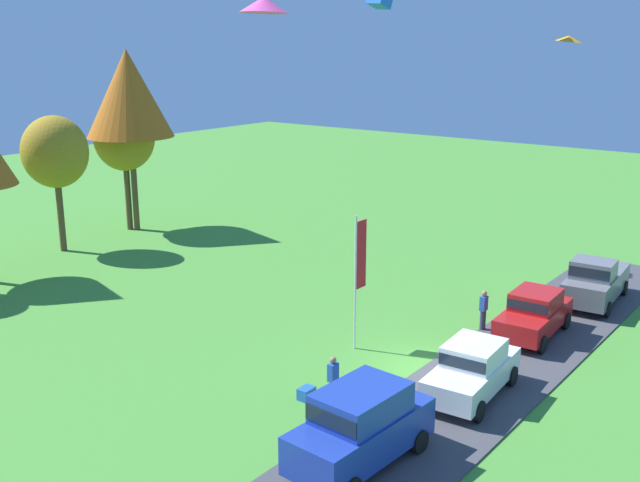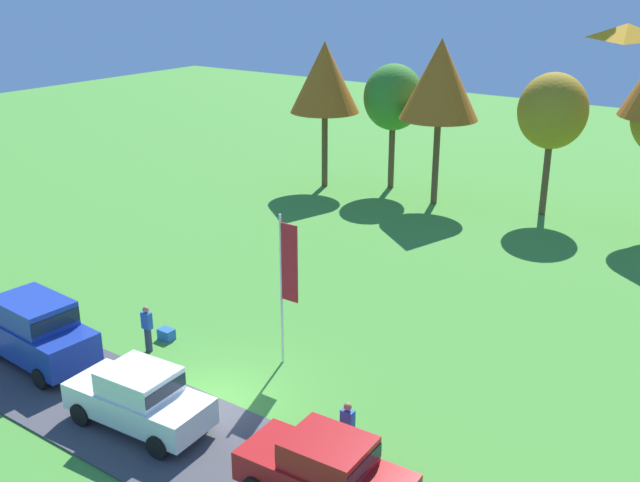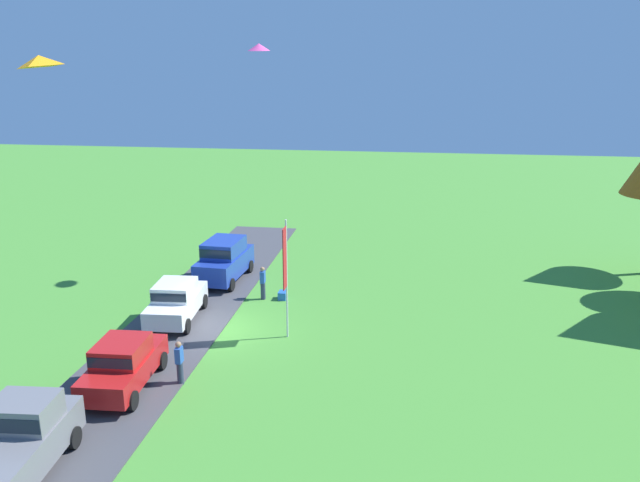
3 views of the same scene
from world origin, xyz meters
name	(u,v)px [view 2 (image 2 of 3)]	position (x,y,z in m)	size (l,w,h in m)	color
ground_plane	(219,401)	(0.00, 0.00, 0.00)	(120.00, 120.00, 0.00)	#478E33
pavement_strip	(168,433)	(0.00, -2.12, 0.03)	(36.00, 4.40, 0.06)	#424247
car_suv_far_end	(36,328)	(-6.53, -1.73, 1.30)	(4.71, 2.27, 2.28)	#1E389E
car_sedan_by_flagpole	(139,396)	(-0.87, -2.31, 1.04)	(4.52, 2.21, 1.84)	white
car_sedan_mid_row	(326,469)	(5.40, -1.91, 1.04)	(4.49, 2.13, 1.84)	red
person_on_lawn	(347,430)	(4.77, -0.03, 0.88)	(0.36, 0.24, 1.71)	#2D334C
person_beside_suv	(147,328)	(-4.16, 0.97, 0.88)	(0.36, 0.24, 1.71)	#2D334C
tree_right_of_center	(325,78)	(-11.29, 21.63, 6.53)	(4.08, 4.08, 8.61)	brown
tree_left_of_center	(393,98)	(-7.85, 23.70, 5.42)	(3.49, 3.49, 7.38)	brown
tree_center_back	(440,80)	(-4.23, 22.36, 6.89)	(4.30, 4.30, 9.08)	brown
tree_far_right	(553,112)	(1.47, 23.99, 5.56)	(3.58, 3.58, 7.56)	brown
flag_banner	(287,272)	(0.33, 3.08, 3.33)	(0.71, 0.08, 5.27)	silver
cooler_box	(166,334)	(-4.32, 1.94, 0.20)	(0.56, 0.40, 0.40)	blue
kite_diamond_topmost	(627,31)	(10.70, -0.51, 11.53)	(0.99, 0.81, 0.26)	orange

